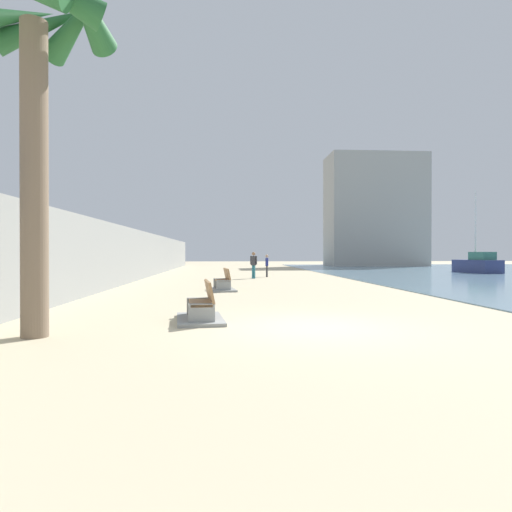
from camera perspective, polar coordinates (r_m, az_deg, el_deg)
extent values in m
plane|color=#C6B793|center=(27.99, -0.08, -3.00)|extent=(120.00, 120.00, 0.00)
cube|color=gray|center=(28.43, -15.35, 0.11)|extent=(0.80, 64.00, 3.05)
cylinder|color=#7A6651|center=(9.96, -26.29, 8.70)|extent=(0.52, 0.52, 6.21)
cone|color=#235B2D|center=(10.57, -21.05, 27.83)|extent=(0.88, 2.29, 1.37)
cone|color=#235B2D|center=(11.48, -21.66, 25.97)|extent=(2.06, 1.81, 1.52)
cone|color=#235B2D|center=(11.88, -25.20, 24.91)|extent=(2.27, 0.92, 1.48)
cone|color=#235B2D|center=(11.81, -28.81, 25.04)|extent=(1.84, 2.06, 1.47)
cube|color=gray|center=(10.44, -6.92, -7.38)|extent=(0.62, 0.26, 0.50)
cube|color=gray|center=(11.83, -7.30, -6.46)|extent=(0.62, 0.26, 0.50)
cube|color=#997047|center=(11.11, -7.13, -5.86)|extent=(0.67, 1.64, 0.06)
cube|color=#997047|center=(11.10, -5.94, -4.41)|extent=(0.33, 1.61, 0.50)
cube|color=gray|center=(11.16, -7.12, -7.95)|extent=(1.32, 2.21, 0.08)
cube|color=gray|center=(19.24, -4.11, -3.81)|extent=(0.62, 0.27, 0.50)
cube|color=gray|center=(20.62, -4.56, -3.53)|extent=(0.62, 0.27, 0.50)
cube|color=#997047|center=(19.92, -4.35, -3.09)|extent=(0.68, 1.65, 0.06)
cube|color=#997047|center=(19.93, -3.69, -2.28)|extent=(0.35, 1.61, 0.50)
cube|color=gray|center=(19.94, -4.35, -4.26)|extent=(1.34, 2.21, 0.08)
cylinder|color=#333338|center=(30.81, 1.38, -1.98)|extent=(0.12, 0.12, 0.77)
cylinder|color=#333338|center=(30.94, 1.40, -1.97)|extent=(0.12, 0.12, 0.77)
cube|color=navy|center=(30.86, 1.39, -0.76)|extent=(0.23, 0.34, 0.54)
sphere|color=tan|center=(30.85, 1.39, -0.01)|extent=(0.21, 0.21, 0.21)
cylinder|color=navy|center=(30.64, 1.36, -0.72)|extent=(0.09, 0.09, 0.49)
cylinder|color=navy|center=(31.08, 1.41, -0.70)|extent=(0.09, 0.09, 0.49)
cylinder|color=teal|center=(29.14, -0.41, -2.03)|extent=(0.12, 0.12, 0.85)
cylinder|color=teal|center=(29.06, -0.20, -2.03)|extent=(0.12, 0.12, 0.85)
cube|color=#333338|center=(29.07, -0.31, -0.59)|extent=(0.36, 0.34, 0.60)
sphere|color=#936B4C|center=(29.07, -0.31, 0.29)|extent=(0.23, 0.23, 0.23)
cylinder|color=#333338|center=(29.21, -0.65, -0.53)|extent=(0.09, 0.09, 0.54)
cylinder|color=#333338|center=(28.94, 0.04, -0.54)|extent=(0.09, 0.09, 0.54)
cube|color=navy|center=(41.04, 26.21, -1.17)|extent=(2.32, 4.28, 1.05)
cube|color=#337060|center=(40.55, 26.75, 0.01)|extent=(1.48, 1.95, 0.65)
cylinder|color=silver|center=(41.25, 26.05, 3.51)|extent=(0.12, 0.12, 5.67)
cube|color=#9E9E99|center=(59.27, 14.84, 5.55)|extent=(12.00, 6.00, 13.99)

